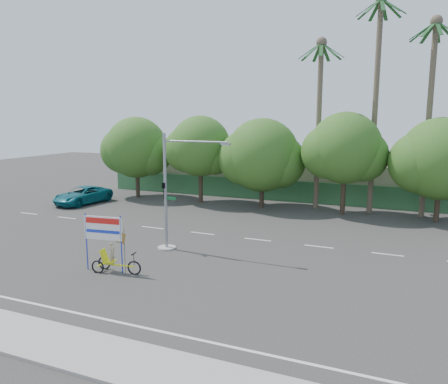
% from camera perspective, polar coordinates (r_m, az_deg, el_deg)
% --- Properties ---
extents(ground, '(120.00, 120.00, 0.00)m').
position_cam_1_polar(ground, '(22.63, -7.14, -10.81)').
color(ground, '#33302D').
rests_on(ground, ground).
extents(sidewalk_near, '(50.00, 2.40, 0.12)m').
position_cam_1_polar(sidewalk_near, '(17.12, -20.46, -18.24)').
color(sidewalk_near, gray).
rests_on(sidewalk_near, ground).
extents(fence, '(38.00, 0.08, 2.00)m').
position_cam_1_polar(fence, '(41.77, 7.74, 0.15)').
color(fence, '#336B3D').
rests_on(fence, ground).
extents(building_left, '(12.00, 8.00, 4.00)m').
position_cam_1_polar(building_left, '(49.24, -2.13, 2.87)').
color(building_left, '#B4AA8F').
rests_on(building_left, ground).
extents(building_right, '(14.00, 8.00, 3.60)m').
position_cam_1_polar(building_right, '(44.78, 19.24, 1.37)').
color(building_right, '#B4AA8F').
rests_on(building_right, ground).
extents(tree_far_left, '(7.14, 6.00, 7.96)m').
position_cam_1_polar(tree_far_left, '(44.04, -11.41, 5.47)').
color(tree_far_left, '#473828').
rests_on(tree_far_left, ground).
extents(tree_left, '(6.66, 5.60, 8.07)m').
position_cam_1_polar(tree_left, '(40.50, -3.17, 5.71)').
color(tree_left, '#473828').
rests_on(tree_left, ground).
extents(tree_center, '(7.62, 6.40, 7.85)m').
position_cam_1_polar(tree_center, '(38.30, 4.95, 4.56)').
color(tree_center, '#473828').
rests_on(tree_center, ground).
extents(tree_right, '(6.90, 5.80, 8.36)m').
position_cam_1_polar(tree_right, '(36.68, 15.47, 5.23)').
color(tree_right, '#473828').
rests_on(tree_right, ground).
extents(tree_far_right, '(7.38, 6.20, 7.94)m').
position_cam_1_polar(tree_far_right, '(36.49, 26.39, 3.60)').
color(tree_far_right, '#473828').
rests_on(tree_far_right, ground).
extents(palm_tall, '(3.73, 3.79, 17.45)m').
position_cam_1_polar(palm_tall, '(37.95, 19.29, 13.08)').
color(palm_tall, '#70604C').
rests_on(palm_tall, ground).
extents(palm_mid, '(3.73, 3.79, 15.45)m').
position_cam_1_polar(palm_mid, '(37.82, 25.36, 11.09)').
color(palm_mid, '#70604C').
rests_on(palm_mid, ground).
extents(palm_short, '(3.73, 3.79, 14.45)m').
position_cam_1_polar(palm_short, '(38.47, 12.34, 10.95)').
color(palm_short, '#70604C').
rests_on(palm_short, ground).
extents(traffic_signal, '(4.72, 1.10, 7.00)m').
position_cam_1_polar(traffic_signal, '(26.22, -7.08, -1.31)').
color(traffic_signal, gray).
rests_on(traffic_signal, ground).
extents(trike_billboard, '(3.12, 0.89, 3.08)m').
position_cam_1_polar(trike_billboard, '(23.39, -14.77, -7.18)').
color(trike_billboard, black).
rests_on(trike_billboard, ground).
extents(pickup_truck, '(3.29, 5.96, 1.58)m').
position_cam_1_polar(pickup_truck, '(42.32, -17.97, -0.41)').
color(pickup_truck, '#106673').
rests_on(pickup_truck, ground).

